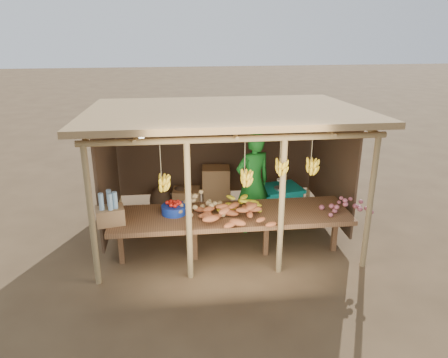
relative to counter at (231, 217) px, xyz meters
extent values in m
plane|color=brown|center=(0.00, 0.95, -0.74)|extent=(60.00, 60.00, 0.00)
cylinder|color=#93774B|center=(-2.10, -0.55, 0.36)|extent=(0.09, 0.09, 2.20)
cylinder|color=#93774B|center=(2.10, -0.55, 0.36)|extent=(0.09, 0.09, 2.20)
cylinder|color=#93774B|center=(-2.10, 2.45, 0.36)|extent=(0.09, 0.09, 2.20)
cylinder|color=#93774B|center=(2.10, 2.45, 0.36)|extent=(0.09, 0.09, 2.20)
cylinder|color=#93774B|center=(-0.70, -0.55, 0.36)|extent=(0.09, 0.09, 2.20)
cylinder|color=#93774B|center=(0.70, -0.55, 0.36)|extent=(0.09, 0.09, 2.20)
cylinder|color=#93774B|center=(0.00, -0.55, 1.46)|extent=(4.40, 0.09, 0.09)
cylinder|color=#93774B|center=(0.00, 2.45, 1.46)|extent=(4.40, 0.09, 0.09)
cube|color=#A27C4C|center=(0.00, 0.95, 1.55)|extent=(4.70, 3.50, 0.28)
cube|color=#4B3523|center=(0.00, 2.43, 0.47)|extent=(4.20, 0.04, 1.98)
cube|color=#4B3523|center=(-2.08, 1.15, 0.47)|extent=(0.04, 2.40, 1.98)
cube|color=#4B3523|center=(2.08, 1.15, 0.47)|extent=(0.04, 2.40, 1.98)
cube|color=brown|center=(0.00, 0.00, 0.02)|extent=(3.90, 1.05, 0.08)
cube|color=brown|center=(-1.80, 0.00, -0.38)|extent=(0.08, 0.08, 0.72)
cube|color=brown|center=(-0.60, 0.00, -0.38)|extent=(0.08, 0.08, 0.72)
cube|color=brown|center=(0.60, 0.00, -0.38)|extent=(0.08, 0.08, 0.72)
cube|color=brown|center=(1.80, 0.00, -0.38)|extent=(0.08, 0.08, 0.72)
cylinder|color=navy|center=(-0.92, 0.11, 0.13)|extent=(0.41, 0.41, 0.14)
cube|color=#9C7046|center=(-1.90, -0.14, 0.19)|extent=(0.48, 0.41, 0.27)
imported|color=#176B1F|center=(0.53, 0.94, 0.22)|extent=(0.81, 0.67, 1.91)
cube|color=brown|center=(1.18, 1.34, -0.42)|extent=(0.78, 0.70, 0.63)
cube|color=#0C8783|center=(1.18, 1.34, -0.08)|extent=(0.87, 0.79, 0.06)
cube|color=#9C7046|center=(-0.05, 1.98, -0.49)|extent=(0.58, 0.47, 0.45)
cube|color=#9C7046|center=(-0.05, 1.98, -0.04)|extent=(0.58, 0.47, 0.45)
cube|color=#9C7046|center=(-0.66, 1.98, -0.49)|extent=(0.58, 0.47, 0.45)
ellipsoid|color=#4B3523|center=(-1.20, 2.04, -0.46)|extent=(0.47, 0.47, 0.63)
ellipsoid|color=#4B3523|center=(-0.77, 2.04, -0.46)|extent=(0.47, 0.47, 0.63)
camera|label=1|loc=(-0.86, -6.43, 3.06)|focal=35.00mm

